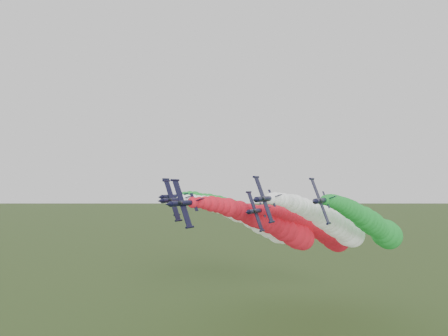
{
  "coord_description": "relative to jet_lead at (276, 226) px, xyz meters",
  "views": [
    {
      "loc": [
        54.23,
        -81.32,
        43.77
      ],
      "look_at": [
        7.94,
        10.72,
        47.62
      ],
      "focal_mm": 35.0,
      "sensor_mm": 36.0,
      "label": 1
    }
  ],
  "objects": [
    {
      "name": "jet_inner_right",
      "position": [
        13.66,
        12.37,
        0.39
      ],
      "size": [
        13.56,
        70.65,
        22.55
      ],
      "rotation": [
        0.0,
        1.21,
        0.0
      ],
      "color": "black",
      "rests_on": "ground"
    },
    {
      "name": "jet_outer_left",
      "position": [
        -17.26,
        22.77,
        0.38
      ],
      "size": [
        13.31,
        70.4,
        22.3
      ],
      "rotation": [
        0.0,
        1.21,
        0.0
      ],
      "color": "black",
      "rests_on": "ground"
    },
    {
      "name": "jet_trail",
      "position": [
        6.09,
        27.17,
        -3.46
      ],
      "size": [
        14.03,
        71.12,
        23.02
      ],
      "rotation": [
        0.0,
        1.21,
        0.0
      ],
      "color": "black",
      "rests_on": "ground"
    },
    {
      "name": "jet_inner_left",
      "position": [
        -10.57,
        14.01,
        -0.36
      ],
      "size": [
        13.36,
        70.45,
        22.35
      ],
      "rotation": [
        0.0,
        1.21,
        0.0
      ],
      "color": "black",
      "rests_on": "ground"
    },
    {
      "name": "jet_outer_right",
      "position": [
        24.31,
        18.67,
        -0.1
      ],
      "size": [
        13.94,
        71.02,
        22.92
      ],
      "rotation": [
        0.0,
        1.21,
        0.0
      ],
      "color": "black",
      "rests_on": "ground"
    },
    {
      "name": "jet_lead",
      "position": [
        0.0,
        0.0,
        0.0
      ],
      "size": [
        13.23,
        70.32,
        22.22
      ],
      "rotation": [
        0.0,
        1.21,
        0.0
      ],
      "color": "black",
      "rests_on": "ground"
    }
  ]
}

